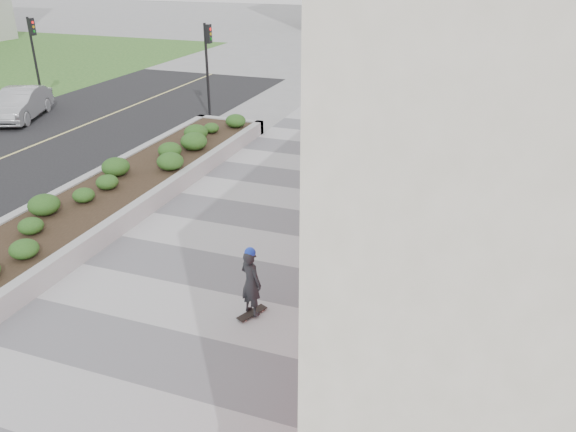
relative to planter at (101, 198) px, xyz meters
name	(u,v)px	position (x,y,z in m)	size (l,w,h in m)	color
ground	(120,431)	(5.50, -7.00, -0.42)	(160.00, 160.00, 0.00)	gray
walkway	(207,325)	(5.50, -4.00, -0.41)	(8.00, 36.00, 0.01)	#A8A8AD
planter	(101,198)	(0.00, 0.00, 0.00)	(3.00, 18.00, 0.90)	#9E9EA0
traffic_signal_near	(208,57)	(-1.73, 10.50, 2.34)	(0.33, 0.28, 4.20)	black
traffic_signal_far	(34,48)	(-10.93, 10.00, 2.34)	(0.33, 0.28, 4.20)	black
manhole_cover	(229,330)	(6.00, -4.00, -0.42)	(0.44, 0.44, 0.01)	#595654
skateboarder	(251,282)	(6.25, -3.38, 0.40)	(0.63, 0.74, 1.62)	beige
car_silver	(21,104)	(-9.80, 7.36, 0.28)	(1.49, 4.26, 1.40)	#B2B4BA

